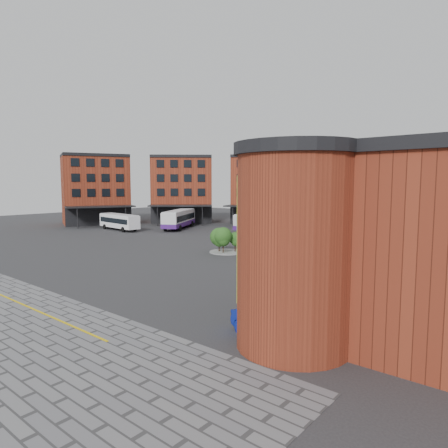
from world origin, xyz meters
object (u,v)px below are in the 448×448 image
Objects in this scene: bus_e at (405,236)px; bus_b at (179,219)px; bus_d at (310,225)px; tree_island at (223,239)px; blue_car at (260,326)px; bus_c at (261,221)px; bus_a at (119,221)px; bus_f at (404,244)px.

bus_b is at bearing -136.75° from bus_e.
bus_d is 17.67m from bus_e.
bus_b reaches higher than bus_d.
bus_e is at bearing -26.15° from bus_b.
blue_car is at bearing -45.86° from tree_island.
bus_e is at bearing -22.31° from bus_d.
bus_c is 1.12× the size of bus_e.
bus_b is 1.15× the size of bus_d.
bus_f is (48.34, 4.81, -0.10)m from bus_a.
bus_b is (6.67, 8.77, 0.16)m from bus_a.
bus_e reaches higher than tree_island.
bus_e is at bearing 157.51° from bus_f.
blue_car is at bearing -67.96° from bus_b.
bus_f is 2.11× the size of blue_car.
bus_e is at bearing 45.57° from tree_island.
bus_c is at bearing -4.46° from bus_b.
bus_d is (-0.11, 22.84, -0.17)m from tree_island.
blue_car is (19.30, -19.89, -0.99)m from tree_island.
bus_a is 48.58m from bus_f.
bus_b is 41.86m from bus_f.
bus_a is 0.86× the size of bus_b.
bus_a is at bearing -122.31° from bus_f.
bus_e reaches higher than bus_d.
tree_island is 0.44× the size of bus_f.
bus_f is (18.12, 10.99, -0.13)m from tree_island.
bus_b is (-23.54, 14.95, 0.12)m from tree_island.
bus_d is at bearing -159.32° from bus_e.
bus_b is at bearing -147.97° from bus_c.
bus_d is at bearing 54.23° from blue_car.
tree_island is at bearing -95.73° from bus_a.
bus_a is at bearing -156.10° from bus_b.
blue_car is at bearing -45.08° from bus_e.
tree_island is 27.73m from blue_car.
tree_island is 30.84m from bus_a.
bus_c reaches higher than bus_f.
bus_e reaches higher than blue_car.
bus_b is 15.84m from bus_c.
bus_d is (30.10, 16.66, -0.13)m from bus_a.
bus_f is at bearing 31.98° from blue_car.
bus_f is at bearing -13.44° from bus_c.
tree_island is at bearing -96.77° from bus_f.
bus_c is 50.21m from blue_car.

